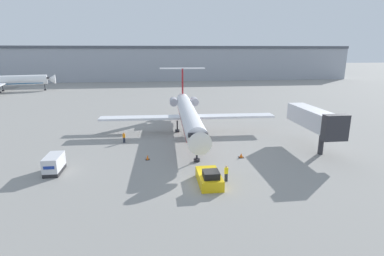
{
  "coord_description": "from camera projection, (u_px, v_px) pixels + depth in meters",
  "views": [
    {
      "loc": [
        -5.11,
        -28.98,
        14.06
      ],
      "look_at": [
        0.0,
        11.42,
        3.46
      ],
      "focal_mm": 28.0,
      "sensor_mm": 36.0,
      "label": 1
    }
  ],
  "objects": [
    {
      "name": "terminal_building",
      "position": [
        164.0,
        63.0,
        145.18
      ],
      "size": [
        180.0,
        16.8,
        16.03
      ],
      "color": "#9EA3AD",
      "rests_on": "ground"
    },
    {
      "name": "luggage_cart",
      "position": [
        54.0,
        164.0,
        35.3
      ],
      "size": [
        1.7,
        3.58,
        2.11
      ],
      "color": "#232326",
      "rests_on": "ground"
    },
    {
      "name": "airplane_main",
      "position": [
        188.0,
        114.0,
        51.53
      ],
      "size": [
        30.28,
        33.48,
        10.38
      ],
      "color": "white",
      "rests_on": "ground"
    },
    {
      "name": "traffic_cone_left",
      "position": [
        147.0,
        157.0,
        39.56
      ],
      "size": [
        0.52,
        0.52,
        0.69
      ],
      "color": "black",
      "rests_on": "ground"
    },
    {
      "name": "worker_near_tug",
      "position": [
        226.0,
        173.0,
        32.93
      ],
      "size": [
        0.4,
        0.26,
        1.84
      ],
      "color": "#232838",
      "rests_on": "ground"
    },
    {
      "name": "worker_by_wing",
      "position": [
        124.0,
        137.0,
        46.8
      ],
      "size": [
        0.4,
        0.24,
        1.68
      ],
      "color": "#232838",
      "rests_on": "ground"
    },
    {
      "name": "traffic_cone_right",
      "position": [
        241.0,
        156.0,
        40.4
      ],
      "size": [
        0.7,
        0.7,
        0.6
      ],
      "color": "black",
      "rests_on": "ground"
    },
    {
      "name": "pushback_tug",
      "position": [
        209.0,
        178.0,
        32.35
      ],
      "size": [
        2.36,
        4.76,
        1.85
      ],
      "color": "yellow",
      "rests_on": "ground"
    },
    {
      "name": "airplane_parked_far_left",
      "position": [
        3.0,
        81.0,
        103.18
      ],
      "size": [
        32.62,
        33.15,
        10.73
      ],
      "color": "white",
      "rests_on": "ground"
    },
    {
      "name": "ground_plane",
      "position": [
        205.0,
        186.0,
        31.99
      ],
      "size": [
        600.0,
        600.0,
        0.0
      ],
      "primitive_type": "plane",
      "color": "gray"
    },
    {
      "name": "jet_bridge",
      "position": [
        315.0,
        119.0,
        42.92
      ],
      "size": [
        3.2,
        11.95,
        6.19
      ],
      "color": "#2D2D33",
      "rests_on": "ground"
    }
  ]
}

